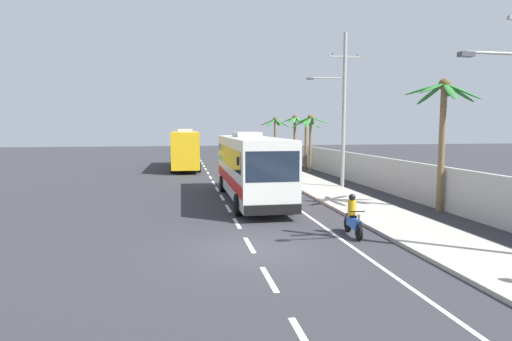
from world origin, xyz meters
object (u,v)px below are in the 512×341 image
object	(u,v)px
pedestrian_midwalk	(298,168)
palm_nearest	(306,130)
motorcycle_beside_bus	(353,219)
palm_farthest	(443,115)
coach_bus_far_lane	(186,148)
palm_third	(275,129)
utility_pole_mid	(343,107)
palm_fourth	(295,129)
coach_bus_foreground	(251,165)
palm_second	(310,128)

from	to	relation	value
pedestrian_midwalk	palm_nearest	size ratio (longest dim) A/B	0.32
pedestrian_midwalk	motorcycle_beside_bus	bearing A→B (deg)	-91.69
palm_farthest	coach_bus_far_lane	bearing A→B (deg)	117.02
palm_third	pedestrian_midwalk	bearing A→B (deg)	-98.11
coach_bus_far_lane	motorcycle_beside_bus	bearing A→B (deg)	-77.62
motorcycle_beside_bus	utility_pole_mid	size ratio (longest dim) A/B	0.19
palm_third	palm_fourth	bearing A→B (deg)	-86.46
coach_bus_foreground	utility_pole_mid	xyz separation A→B (m)	(6.81, 3.55, 3.46)
palm_nearest	palm_fourth	distance (m)	4.90
motorcycle_beside_bus	pedestrian_midwalk	size ratio (longest dim) A/B	1.20
palm_nearest	palm_fourth	size ratio (longest dim) A/B	0.92
palm_second	motorcycle_beside_bus	bearing A→B (deg)	-103.03
coach_bus_foreground	palm_second	size ratio (longest dim) A/B	2.25
palm_third	motorcycle_beside_bus	bearing A→B (deg)	-98.10
palm_nearest	motorcycle_beside_bus	bearing A→B (deg)	-102.68
utility_pole_mid	palm_nearest	bearing A→B (deg)	83.45
palm_nearest	palm_farthest	size ratio (longest dim) A/B	0.78
coach_bus_foreground	motorcycle_beside_bus	distance (m)	8.99
palm_fourth	palm_farthest	distance (m)	26.84
pedestrian_midwalk	palm_farthest	world-z (taller)	palm_farthest
motorcycle_beside_bus	palm_second	bearing A→B (deg)	76.97
palm_second	utility_pole_mid	bearing A→B (deg)	-95.18
utility_pole_mid	palm_third	size ratio (longest dim) A/B	1.91
motorcycle_beside_bus	coach_bus_foreground	bearing A→B (deg)	107.03
coach_bus_foreground	palm_second	world-z (taller)	palm_second
palm_nearest	palm_fourth	world-z (taller)	palm_fourth
palm_second	coach_bus_far_lane	bearing A→B (deg)	154.11
palm_third	palm_farthest	world-z (taller)	palm_farthest
coach_bus_foreground	palm_farthest	distance (m)	10.28
pedestrian_midwalk	palm_fourth	size ratio (longest dim) A/B	0.30
utility_pole_mid	palm_third	bearing A→B (deg)	87.30
coach_bus_foreground	palm_third	size ratio (longest dim) A/B	2.18
motorcycle_beside_bus	pedestrian_midwalk	distance (m)	16.37
coach_bus_foreground	palm_third	distance (m)	30.97
motorcycle_beside_bus	palm_second	distance (m)	23.01
palm_third	palm_fourth	distance (m)	7.77
motorcycle_beside_bus	coach_bus_far_lane	bearing A→B (deg)	102.38
palm_second	palm_fourth	xyz separation A→B (m)	(0.80, 8.42, -0.10)
palm_third	palm_farthest	xyz separation A→B (m)	(0.65, -34.59, 0.91)
coach_bus_far_lane	pedestrian_midwalk	distance (m)	14.17
coach_bus_foreground	motorcycle_beside_bus	world-z (taller)	coach_bus_foreground
pedestrian_midwalk	palm_nearest	distance (m)	10.49
motorcycle_beside_bus	palm_fourth	world-z (taller)	palm_fourth
palm_second	palm_third	bearing A→B (deg)	88.85
palm_second	palm_third	world-z (taller)	palm_third
utility_pole_mid	palm_fourth	size ratio (longest dim) A/B	1.89
coach_bus_foreground	motorcycle_beside_bus	size ratio (longest dim) A/B	6.03
coach_bus_foreground	utility_pole_mid	size ratio (longest dim) A/B	1.14
coach_bus_far_lane	palm_third	world-z (taller)	palm_third
palm_fourth	pedestrian_midwalk	bearing A→B (deg)	-104.19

